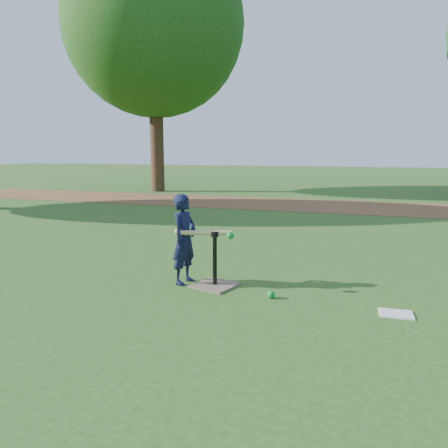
% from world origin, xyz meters
% --- Properties ---
extents(ground, '(80.00, 80.00, 0.00)m').
position_xyz_m(ground, '(0.00, 0.00, 0.00)').
color(ground, '#285116').
rests_on(ground, ground).
extents(dirt_strip, '(24.00, 3.00, 0.01)m').
position_xyz_m(dirt_strip, '(0.00, 7.50, 0.01)').
color(dirt_strip, brown).
rests_on(dirt_strip, ground).
extents(child, '(0.29, 0.40, 1.01)m').
position_xyz_m(child, '(-0.20, -0.24, 0.50)').
color(child, '#101532').
rests_on(child, ground).
extents(wiffle_ball_ground, '(0.08, 0.08, 0.08)m').
position_xyz_m(wiffle_ball_ground, '(0.85, -0.43, 0.04)').
color(wiffle_ball_ground, '#0D9332').
rests_on(wiffle_ball_ground, ground).
extents(clipboard, '(0.31, 0.25, 0.01)m').
position_xyz_m(clipboard, '(2.03, -0.49, 0.01)').
color(clipboard, white).
rests_on(clipboard, ground).
extents(batting_tee, '(0.53, 0.53, 0.61)m').
position_xyz_m(batting_tee, '(0.17, -0.24, 0.11)').
color(batting_tee, '#7A634E').
rests_on(batting_tee, ground).
extents(swing_action, '(0.70, 0.23, 0.08)m').
position_xyz_m(swing_action, '(0.08, -0.28, 0.60)').
color(swing_action, tan).
rests_on(swing_action, ground).
extents(tree_left, '(6.40, 6.40, 9.08)m').
position_xyz_m(tree_left, '(-6.00, 10.00, 5.87)').
color(tree_left, '#382316').
rests_on(tree_left, ground).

